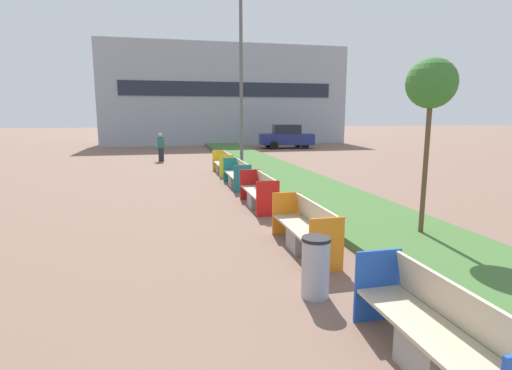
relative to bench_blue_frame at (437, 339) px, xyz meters
name	(u,v)px	position (x,y,z in m)	size (l,w,h in m)	color
planter_grass_strip	(326,197)	(2.26, 8.17, -0.28)	(2.80, 120.00, 0.18)	#426B33
building_backdrop	(224,96)	(3.06, 34.75, 3.97)	(21.66, 6.69, 8.69)	#939EAD
bench_blue_frame	(437,339)	(0.00, 0.00, 0.00)	(0.65, 2.26, 0.94)	gray
bench_orange_frame	(305,232)	(0.00, 3.88, 0.00)	(0.65, 2.30, 0.94)	gray
bench_red_frame	(259,194)	(0.00, 7.69, 0.00)	(0.65, 2.25, 0.94)	gray
bench_teal_frame	(238,176)	(0.00, 11.14, 0.00)	(0.65, 2.40, 0.94)	gray
bench_yellow_frame	(223,165)	(0.00, 14.67, 0.00)	(0.65, 2.38, 0.94)	gray
litter_bin	(315,267)	(-0.55, 1.93, 0.08)	(0.42, 0.42, 0.89)	#9EA0A5
street_lamp_post	(241,57)	(0.61, 13.45, 4.58)	(0.24, 0.44, 9.12)	#56595B
sapling_tree_near	(431,86)	(2.60, 3.94, 2.81)	(0.99, 0.99, 3.73)	brown
pedestrian_walking	(161,147)	(-2.78, 20.15, 0.44)	(0.53, 0.24, 1.62)	#232633
parked_car_distant	(286,137)	(6.90, 27.17, 0.54)	(4.40, 2.33, 1.86)	navy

